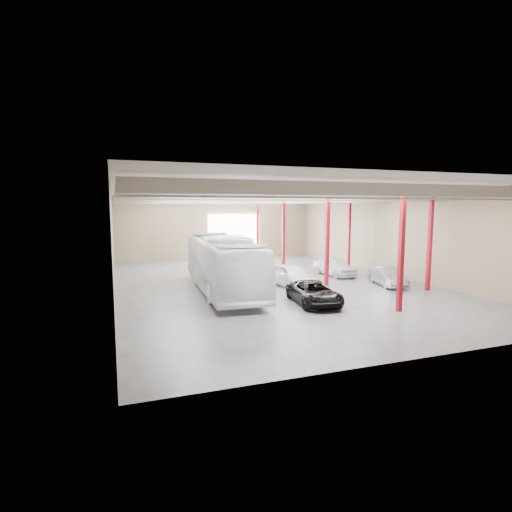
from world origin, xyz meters
TOP-DOWN VIEW (x-y plane):
  - depot_shell at (0.13, 0.48)m, footprint 22.12×32.12m
  - coach_bus at (-3.97, -1.31)m, footprint 4.10×13.88m
  - black_sedan at (0.16, -6.91)m, footprint 2.87×5.15m
  - car_row_a at (1.11, -1.71)m, footprint 2.54×5.13m
  - car_row_b at (-0.75, 3.49)m, footprint 2.20×4.42m
  - car_row_c at (0.95, 9.00)m, footprint 2.64×5.30m
  - car_right_near at (7.94, -3.64)m, footprint 2.29×4.33m
  - car_right_far at (6.61, 1.56)m, footprint 2.01×4.78m

SIDE VIEW (x-z plane):
  - car_right_near at x=7.94m, z-range 0.00..1.36m
  - black_sedan at x=0.16m, z-range 0.00..1.36m
  - car_row_b at x=-0.75m, z-range 0.00..1.39m
  - car_row_c at x=0.95m, z-range 0.00..1.48m
  - car_right_far at x=6.61m, z-range 0.00..1.61m
  - car_row_a at x=1.11m, z-range 0.00..1.68m
  - coach_bus at x=-3.97m, z-range 0.00..3.82m
  - depot_shell at x=0.13m, z-range 1.44..8.51m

